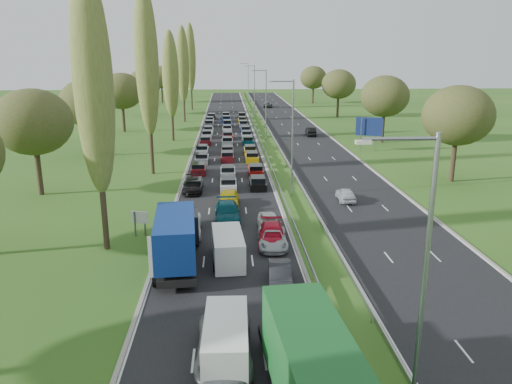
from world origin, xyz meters
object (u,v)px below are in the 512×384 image
object	(u,v)px
near_car_2	(185,226)
white_van_rear	(228,246)
info_sign	(140,220)
blue_lorry	(177,239)
white_van_front	(226,338)
direction_sign	(369,128)
near_car_3	(193,185)

from	to	relation	value
near_car_2	white_van_rear	xyz separation A→B (m)	(3.48, -5.58, 0.29)
info_sign	near_car_2	bearing A→B (deg)	0.55
white_van_rear	info_sign	world-z (taller)	white_van_rear
near_car_2	info_sign	size ratio (longest dim) A/B	2.68
near_car_2	blue_lorry	world-z (taller)	blue_lorry
near_car_2	white_van_front	size ratio (longest dim) A/B	1.06
white_van_rear	direction_sign	bearing A→B (deg)	58.57
white_van_rear	direction_sign	xyz separation A→B (m)	(21.64, 41.07, 2.48)
white_van_front	white_van_rear	size ratio (longest dim) A/B	1.00
near_car_2	white_van_rear	size ratio (longest dim) A/B	1.06
direction_sign	white_van_rear	bearing A→B (deg)	-117.79
blue_lorry	white_van_rear	xyz separation A→B (m)	(3.52, 0.70, -0.95)
white_van_front	blue_lorry	bearing A→B (deg)	108.11
near_car_3	direction_sign	distance (m)	33.78
near_car_2	direction_sign	world-z (taller)	direction_sign
white_van_rear	white_van_front	bearing A→B (deg)	-94.35
info_sign	white_van_rear	bearing A→B (deg)	-37.75
near_car_3	white_van_front	bearing A→B (deg)	-84.30
white_van_front	info_sign	size ratio (longest dim) A/B	2.52
near_car_3	info_sign	distance (m)	13.87
near_car_3	info_sign	size ratio (longest dim) A/B	2.39
white_van_front	direction_sign	size ratio (longest dim) A/B	1.02
white_van_rear	blue_lorry	bearing A→B (deg)	-172.43
near_car_2	white_van_rear	bearing A→B (deg)	-60.21
white_van_rear	direction_sign	distance (m)	46.49
near_car_3	direction_sign	size ratio (longest dim) A/B	0.97
near_car_3	info_sign	bearing A→B (deg)	-105.18
near_car_3	blue_lorry	world-z (taller)	blue_lorry
blue_lorry	direction_sign	distance (m)	48.78
info_sign	direction_sign	distance (m)	45.78
blue_lorry	direction_sign	size ratio (longest dim) A/B	1.80
near_car_2	near_car_3	distance (m)	13.39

